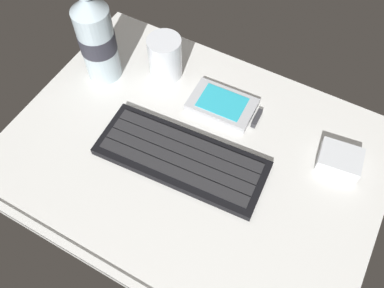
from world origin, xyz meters
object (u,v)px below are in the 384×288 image
juice_cup (165,59)px  charger_block (340,159)px  water_bottle (96,38)px  keyboard (181,158)px  handheld_device (225,106)px

juice_cup → charger_block: size_ratio=1.21×
juice_cup → water_bottle: (-10.55, -5.70, 5.10)cm
keyboard → water_bottle: (-23.01, 10.15, 8.20)cm
water_bottle → charger_block: size_ratio=2.97×
handheld_device → juice_cup: (-14.06, 2.29, 3.18)cm
keyboard → charger_block: size_ratio=4.24×
juice_cup → water_bottle: bearing=-151.6°
juice_cup → water_bottle: 13.03cm
handheld_device → charger_block: size_ratio=1.86×
charger_block → handheld_device: bearing=177.0°
handheld_device → charger_block: bearing=-3.0°
keyboard → juice_cup: size_ratio=3.49×
keyboard → water_bottle: bearing=156.2°
juice_cup → charger_block: bearing=-5.5°
water_bottle → keyboard: bearing=-23.8°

